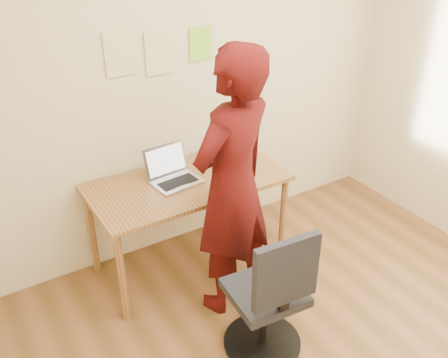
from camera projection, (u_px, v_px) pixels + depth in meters
room at (374, 177)px, 2.35m from camera, size 3.58×3.58×2.78m
desk at (188, 191)px, 3.59m from camera, size 1.40×0.70×0.74m
laptop at (173, 174)px, 3.52m from camera, size 0.36×0.32×0.24m
paper_sheet at (237, 171)px, 3.67m from camera, size 0.35×0.39×0.00m
phone at (236, 182)px, 3.51m from camera, size 0.08×0.12×0.01m
wall_note_left at (120, 54)px, 3.26m from camera, size 0.21×0.00×0.30m
wall_note_mid at (160, 53)px, 3.40m from camera, size 0.21×0.00×0.30m
wall_note_right at (201, 44)px, 3.54m from camera, size 0.18×0.00×0.24m
office_chair at (270, 303)px, 2.95m from camera, size 0.49×0.49×0.95m
person at (232, 186)px, 3.13m from camera, size 0.77×0.63×1.83m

